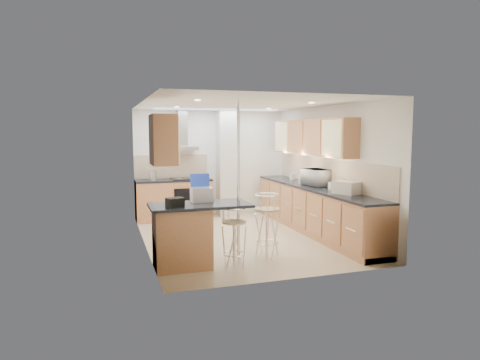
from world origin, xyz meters
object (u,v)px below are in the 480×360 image
object	(u,v)px
microwave	(317,177)
bar_stool_end	(267,225)
laptop	(202,195)
bar_stool_near	(234,237)
bread_bin	(347,188)

from	to	relation	value
microwave	bar_stool_end	xyz separation A→B (m)	(-1.62, -1.38, -0.57)
laptop	microwave	bearing A→B (deg)	27.50
microwave	bar_stool_near	world-z (taller)	microwave
bread_bin	bar_stool_end	bearing A→B (deg)	164.45
bar_stool_near	bread_bin	size ratio (longest dim) A/B	2.18
bar_stool_near	bar_stool_end	world-z (taller)	bar_stool_end
bar_stool_near	bread_bin	distance (m)	2.37
laptop	bar_stool_near	xyz separation A→B (m)	(0.39, -0.40, -0.59)
laptop	bar_stool_near	size ratio (longest dim) A/B	0.35
laptop	bread_bin	size ratio (longest dim) A/B	0.75
laptop	bar_stool_near	world-z (taller)	laptop
laptop	bar_stool_near	bearing A→B (deg)	-45.07
microwave	bar_stool_near	xyz separation A→B (m)	(-2.28, -1.74, -0.63)
microwave	laptop	size ratio (longest dim) A/B	1.91
microwave	bread_bin	size ratio (longest dim) A/B	1.44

